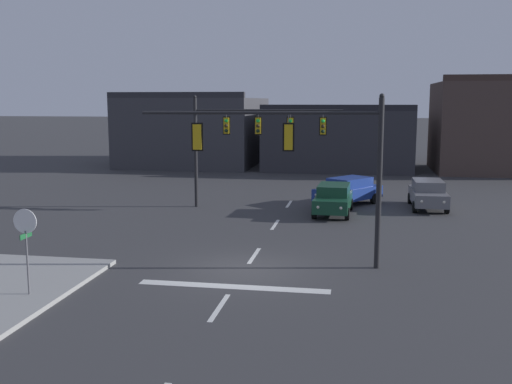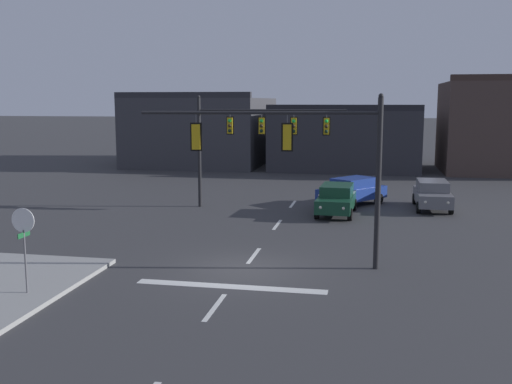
# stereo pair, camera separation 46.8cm
# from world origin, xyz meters

# --- Properties ---
(ground_plane) EXTENTS (400.00, 400.00, 0.00)m
(ground_plane) POSITION_xyz_m (0.00, 0.00, 0.00)
(ground_plane) COLOR #353538
(stop_bar_paint) EXTENTS (6.40, 0.50, 0.01)m
(stop_bar_paint) POSITION_xyz_m (0.00, -2.00, 0.00)
(stop_bar_paint) COLOR silver
(stop_bar_paint) RESTS_ON ground
(lane_centreline) EXTENTS (0.16, 26.40, 0.01)m
(lane_centreline) POSITION_xyz_m (0.00, 2.00, 0.00)
(lane_centreline) COLOR silver
(lane_centreline) RESTS_ON ground
(signal_mast_near_side) EXTENTS (8.53, 1.26, 6.33)m
(signal_mast_near_side) POSITION_xyz_m (2.12, 0.72, 4.26)
(signal_mast_near_side) COLOR black
(signal_mast_near_side) RESTS_ON ground
(signal_mast_far_side) EXTENTS (8.39, 0.54, 6.38)m
(signal_mast_far_side) POSITION_xyz_m (-2.21, 12.30, 4.33)
(signal_mast_far_side) COLOR black
(signal_mast_far_side) RESTS_ON ground
(stop_sign) EXTENTS (0.76, 0.64, 2.83)m
(stop_sign) POSITION_xyz_m (-5.98, -4.22, 2.14)
(stop_sign) COLOR #56565B
(stop_sign) RESTS_ON ground
(car_lot_nearside) EXTENTS (4.12, 4.58, 1.61)m
(car_lot_nearside) POSITION_xyz_m (3.47, 14.35, 0.86)
(car_lot_nearside) COLOR navy
(car_lot_nearside) RESTS_ON ground
(car_lot_middle) EXTENTS (1.94, 4.47, 1.61)m
(car_lot_middle) POSITION_xyz_m (7.95, 13.96, 0.86)
(car_lot_middle) COLOR slate
(car_lot_middle) RESTS_ON ground
(car_lot_farside) EXTENTS (2.09, 4.53, 1.61)m
(car_lot_farside) POSITION_xyz_m (2.72, 11.27, 0.86)
(car_lot_farside) COLOR #143D28
(car_lot_farside) RESTS_ON ground
(building_row) EXTENTS (40.54, 13.87, 8.13)m
(building_row) POSITION_xyz_m (1.28, 34.82, 3.21)
(building_row) COLOR #38383D
(building_row) RESTS_ON ground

